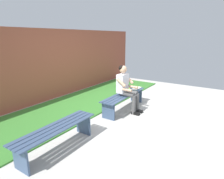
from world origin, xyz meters
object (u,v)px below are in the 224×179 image
at_px(bench_far, 57,133).
at_px(book_open, 137,89).
at_px(bench_near, 124,98).
at_px(apple, 129,89).
at_px(person_seated, 126,87).

xyz_separation_m(bench_far, book_open, (-3.06, 0.04, 0.12)).
bearing_deg(book_open, bench_far, -1.66).
distance_m(bench_near, bench_far, 2.37).
relative_size(bench_near, book_open, 4.40).
bearing_deg(apple, bench_far, 1.58).
xyz_separation_m(bench_near, bench_far, (2.37, 0.00, -0.01)).
bearing_deg(bench_far, apple, -178.42).
bearing_deg(bench_near, bench_far, 0.00).
xyz_separation_m(bench_far, person_seated, (-2.31, 0.10, 0.35)).
height_order(bench_near, bench_far, same).
xyz_separation_m(bench_near, person_seated, (0.06, 0.10, 0.34)).
bearing_deg(person_seated, bench_near, -121.68).
bearing_deg(book_open, bench_near, -4.19).
xyz_separation_m(bench_near, apple, (-0.43, -0.08, 0.14)).
height_order(person_seated, apple, person_seated).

